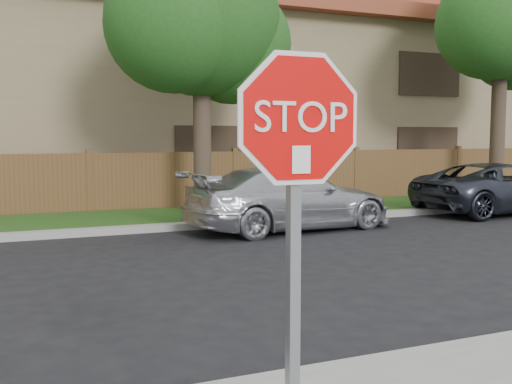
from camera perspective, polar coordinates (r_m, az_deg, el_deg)
name	(u,v)px	position (r m, az deg, el deg)	size (l,w,h in m)	color
ground	(275,382)	(5.26, 1.78, -17.62)	(90.00, 90.00, 0.00)	black
far_curb	(111,231)	(12.86, -13.61, -3.59)	(70.00, 0.30, 0.15)	gray
grass_strip	(100,221)	(14.48, -14.67, -2.68)	(70.00, 3.00, 0.12)	#1E4714
fence	(90,184)	(15.98, -15.57, 0.71)	(70.00, 0.12, 1.60)	brown
apartment_building	(65,92)	(21.54, -17.71, 9.09)	(35.20, 9.20, 7.20)	#867553
tree_mid	(204,17)	(14.95, -5.02, 16.27)	(4.80, 3.90, 7.35)	#382B21
tree_right	(506,18)	(20.12, 22.69, 15.07)	(4.80, 3.90, 8.20)	#382B21
stop_sign	(297,178)	(3.28, 3.96, 1.37)	(1.01, 0.13, 2.55)	gray
sedan_right	(290,199)	(13.05, 3.27, -0.64)	(1.91, 4.70, 1.36)	silver
sedan_far_right	(501,188)	(17.11, 22.28, 0.35)	(2.21, 4.79, 1.33)	#333845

